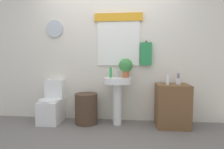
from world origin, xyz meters
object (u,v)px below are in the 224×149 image
at_px(pedestal_sink, 117,90).
at_px(lotion_bottle, 168,80).
at_px(wooden_cabinet, 172,106).
at_px(toilet, 52,106).
at_px(toothbrush_cup, 178,81).
at_px(laundry_hamper, 86,109).
at_px(soap_bottle, 111,72).
at_px(potted_plant, 126,66).

bearing_deg(pedestal_sink, lotion_bottle, -2.75).
height_order(pedestal_sink, wooden_cabinet, pedestal_sink).
xyz_separation_m(toilet, wooden_cabinet, (2.11, -0.04, 0.06)).
bearing_deg(toothbrush_cup, toilet, 179.60).
distance_m(laundry_hamper, toothbrush_cup, 1.65).
bearing_deg(soap_bottle, lotion_bottle, -5.40).
bearing_deg(toothbrush_cup, pedestal_sink, -178.88).
height_order(wooden_cabinet, soap_bottle, soap_bottle).
bearing_deg(toothbrush_cup, soap_bottle, 178.48).
bearing_deg(pedestal_sink, potted_plant, 23.20).
bearing_deg(pedestal_sink, soap_bottle, 157.38).
xyz_separation_m(wooden_cabinet, toothbrush_cup, (0.09, 0.02, 0.41)).
distance_m(laundry_hamper, soap_bottle, 0.77).
bearing_deg(wooden_cabinet, potted_plant, 175.63).
distance_m(wooden_cabinet, potted_plant, 1.02).
bearing_deg(soap_bottle, toilet, -179.21).
height_order(laundry_hamper, toothbrush_cup, toothbrush_cup).
distance_m(lotion_bottle, toothbrush_cup, 0.20).
xyz_separation_m(wooden_cabinet, soap_bottle, (-1.04, 0.05, 0.55)).
height_order(toilet, toothbrush_cup, toothbrush_cup).
bearing_deg(potted_plant, toilet, -178.93).
relative_size(soap_bottle, lotion_bottle, 1.04).
bearing_deg(toilet, pedestal_sink, -1.71).
bearing_deg(potted_plant, toothbrush_cup, -2.62).
distance_m(toilet, pedestal_sink, 1.22).
distance_m(toilet, soap_bottle, 1.23).
xyz_separation_m(soap_bottle, lotion_bottle, (0.95, -0.09, -0.11)).
relative_size(wooden_cabinet, lotion_bottle, 4.34).
bearing_deg(laundry_hamper, potted_plant, 4.98).
bearing_deg(pedestal_sink, toilet, 178.29).
xyz_separation_m(toilet, soap_bottle, (1.06, 0.01, 0.61)).
distance_m(toilet, toothbrush_cup, 2.25).
bearing_deg(potted_plant, pedestal_sink, -156.80).
distance_m(pedestal_sink, lotion_bottle, 0.86).
distance_m(pedestal_sink, soap_bottle, 0.33).
bearing_deg(toilet, laundry_hamper, -3.18).
xyz_separation_m(pedestal_sink, lotion_bottle, (0.83, -0.04, 0.20)).
xyz_separation_m(toilet, lotion_bottle, (2.01, -0.08, 0.50)).
height_order(toilet, potted_plant, potted_plant).
bearing_deg(soap_bottle, toothbrush_cup, -1.52).
relative_size(potted_plant, toothbrush_cup, 1.75).
xyz_separation_m(laundry_hamper, potted_plant, (0.69, 0.06, 0.74)).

